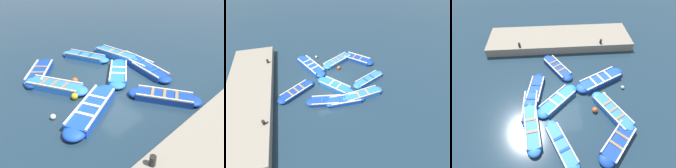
{
  "view_description": "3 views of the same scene",
  "coord_description": "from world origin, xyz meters",
  "views": [
    {
      "loc": [
        -7.32,
        7.16,
        6.04
      ],
      "look_at": [
        -0.35,
        0.65,
        0.22
      ],
      "focal_mm": 35.0,
      "sensor_mm": 36.0,
      "label": 1
    },
    {
      "loc": [
        -1.99,
        -10.86,
        10.38
      ],
      "look_at": [
        0.65,
        -0.49,
        0.26
      ],
      "focal_mm": 28.0,
      "sensor_mm": 36.0,
      "label": 2
    },
    {
      "loc": [
        7.34,
        -0.61,
        9.47
      ],
      "look_at": [
        -0.75,
        -0.02,
        0.49
      ],
      "focal_mm": 28.0,
      "sensor_mm": 36.0,
      "label": 3
    }
  ],
  "objects": [
    {
      "name": "boat_bow_out",
      "position": [
        -0.65,
        -2.03,
        0.16
      ],
      "size": [
        3.25,
        1.34,
        0.37
      ],
      "color": "navy",
      "rests_on": "ground"
    },
    {
      "name": "buoy_yellow_far",
      "position": [
        1.31,
        1.79,
        0.17
      ],
      "size": [
        0.33,
        0.33,
        0.33
      ],
      "primitive_type": "sphere",
      "color": "#E05119",
      "rests_on": "ground"
    },
    {
      "name": "quay_wall",
      "position": [
        -6.47,
        0.0,
        0.35
      ],
      "size": [
        3.55,
        12.58,
        0.71
      ],
      "color": "gray",
      "rests_on": "ground"
    },
    {
      "name": "boat_alongside",
      "position": [
        2.25,
        -2.12,
        0.2
      ],
      "size": [
        3.64,
        1.23,
        0.45
      ],
      "color": "blue",
      "rests_on": "ground"
    },
    {
      "name": "bollard_mid_north",
      "position": [
        -5.04,
        3.43,
        0.88
      ],
      "size": [
        0.2,
        0.2,
        0.35
      ],
      "primitive_type": "cylinder",
      "color": "black",
      "rests_on": "quay_wall"
    },
    {
      "name": "ground_plane",
      "position": [
        0.0,
        0.0,
        0.0
      ],
      "size": [
        120.0,
        120.0,
        0.0
      ],
      "primitive_type": "plane",
      "color": "#1C303F"
    },
    {
      "name": "boat_end_of_row",
      "position": [
        3.43,
        -0.47,
        0.16
      ],
      "size": [
        3.34,
        1.98,
        0.37
      ],
      "color": "blue",
      "rests_on": "ground"
    },
    {
      "name": "boat_stern_in",
      "position": [
        1.52,
        2.87,
        0.18
      ],
      "size": [
        3.53,
        2.42,
        0.42
      ],
      "color": "blue",
      "rests_on": "ground"
    },
    {
      "name": "boat_tucked",
      "position": [
        -1.23,
        2.67,
        0.2
      ],
      "size": [
        2.62,
        4.03,
        0.45
      ],
      "color": "#1947B7",
      "rests_on": "ground"
    },
    {
      "name": "boat_mid_row",
      "position": [
        -2.81,
        -0.41,
        0.17
      ],
      "size": [
        3.35,
        2.49,
        0.39
      ],
      "color": "navy",
      "rests_on": "ground"
    },
    {
      "name": "boat_inner_gap",
      "position": [
        0.76,
        -2.31,
        0.17
      ],
      "size": [
        3.19,
        0.92,
        0.4
      ],
      "color": "#1947B7",
      "rests_on": "ground"
    },
    {
      "name": "buoy_orange_near",
      "position": [
        0.12,
        2.65,
        0.16
      ],
      "size": [
        0.32,
        0.32,
        0.32
      ],
      "primitive_type": "sphere",
      "color": "#EAB214",
      "rests_on": "ground"
    },
    {
      "name": "boat_outer_left",
      "position": [
        3.46,
        2.69,
        0.17
      ],
      "size": [
        3.06,
        2.94,
        0.4
      ],
      "color": "navy",
      "rests_on": "ground"
    },
    {
      "name": "bollard_north",
      "position": [
        -5.04,
        -3.43,
        0.88
      ],
      "size": [
        0.2,
        0.2,
        0.35
      ],
      "primitive_type": "cylinder",
      "color": "black",
      "rests_on": "quay_wall"
    },
    {
      "name": "buoy_white_drifting",
      "position": [
        -0.46,
        4.14,
        0.12
      ],
      "size": [
        0.24,
        0.24,
        0.24
      ],
      "primitive_type": "sphere",
      "color": "silver",
      "rests_on": "ground"
    },
    {
      "name": "boat_centre",
      "position": [
        0.39,
        -0.53,
        0.16
      ],
      "size": [
        3.0,
        3.1,
        0.38
      ],
      "color": "blue",
      "rests_on": "ground"
    }
  ]
}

